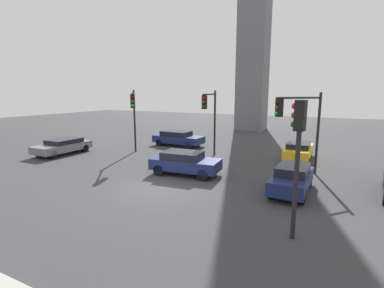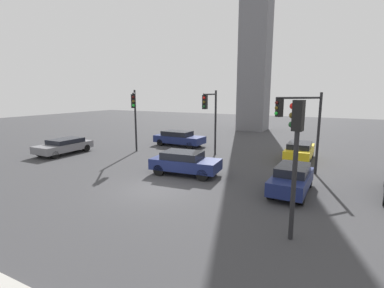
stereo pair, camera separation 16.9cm
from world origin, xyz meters
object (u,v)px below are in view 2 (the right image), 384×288
traffic_light_3 (296,144)px  car_4 (185,162)px  traffic_light_2 (211,111)px  car_5 (299,151)px  car_2 (292,179)px  traffic_light_0 (300,118)px  traffic_light_1 (134,109)px  car_0 (64,146)px  car_1 (179,138)px

traffic_light_3 → car_4: bearing=-25.4°
traffic_light_2 → car_4: traffic_light_2 is taller
traffic_light_2 → car_5: bearing=105.6°
car_2 → traffic_light_0: bearing=-175.1°
traffic_light_1 → traffic_light_3: bearing=21.2°
traffic_light_1 → car_2: 13.37m
traffic_light_2 → car_0: (-11.35, -4.23, -2.96)m
traffic_light_3 → traffic_light_2: bearing=-42.3°
traffic_light_3 → car_4: (-7.06, 5.23, -2.58)m
traffic_light_2 → traffic_light_3: size_ratio=1.09×
traffic_light_2 → car_5: (6.28, 2.36, -2.91)m
car_0 → car_5: 18.82m
traffic_light_1 → car_0: 6.79m
car_4 → car_5: car_4 is taller
car_4 → car_2: bearing=-8.3°
traffic_light_2 → traffic_light_3: (7.55, -10.19, -0.29)m
traffic_light_0 → car_2: size_ratio=1.24×
traffic_light_0 → car_0: size_ratio=1.11×
traffic_light_1 → car_5: size_ratio=1.20×
car_4 → traffic_light_1: bearing=148.8°
traffic_light_1 → car_2: size_ratio=1.29×
traffic_light_2 → car_1: size_ratio=1.07×
car_4 → car_5: size_ratio=0.99×
traffic_light_1 → traffic_light_2: traffic_light_1 is taller
car_2 → traffic_light_3: bearing=9.7°
car_0 → traffic_light_1: bearing=112.2°
traffic_light_2 → car_1: traffic_light_2 is taller
car_0 → traffic_light_2: bearing=110.3°
car_0 → car_4: size_ratio=1.05×
car_1 → traffic_light_1: bearing=-99.3°
car_5 → car_2: bearing=-176.1°
car_1 → car_2: (11.58, -8.62, -0.02)m
traffic_light_3 → car_1: 18.42m
traffic_light_2 → car_5: 7.31m
traffic_light_1 → car_5: (12.01, 4.28, -2.99)m
car_5 → traffic_light_3: bearing=-174.6°
traffic_light_2 → car_2: 9.15m
traffic_light_0 → car_5: traffic_light_0 is taller
car_5 → car_0: bearing=110.1°
traffic_light_0 → car_5: bearing=-134.1°
traffic_light_0 → traffic_light_1: 12.41m
traffic_light_0 → car_1: (-11.40, 5.55, -2.79)m
traffic_light_0 → traffic_light_2: 7.05m
car_2 → traffic_light_2: bearing=-126.3°
car_2 → car_5: (-0.58, 7.68, -0.00)m
traffic_light_0 → car_1: bearing=-75.0°
traffic_light_0 → car_5: 5.42m
traffic_light_0 → traffic_light_3: bearing=47.3°
car_2 → traffic_light_1: bearing=-103.6°
car_1 → car_5: bearing=-3.3°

